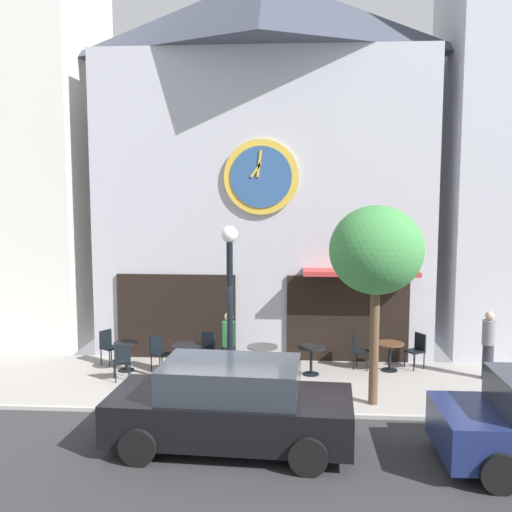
% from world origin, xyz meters
% --- Properties ---
extents(ground_plane, '(28.11, 9.67, 0.13)m').
position_xyz_m(ground_plane, '(0.00, -0.76, -0.02)').
color(ground_plane, gray).
extents(clock_building, '(9.24, 4.29, 10.50)m').
position_xyz_m(clock_building, '(0.68, 5.50, 5.44)').
color(clock_building, '#B2B2BC').
rests_on(clock_building, ground_plane).
extents(street_lamp, '(0.36, 0.36, 3.80)m').
position_xyz_m(street_lamp, '(0.17, 1.12, 1.93)').
color(street_lamp, black).
rests_on(street_lamp, ground_plane).
extents(street_tree, '(1.97, 1.78, 4.27)m').
position_xyz_m(street_tree, '(3.29, 0.85, 3.30)').
color(street_tree, brown).
rests_on(street_tree, ground_plane).
extents(cafe_table_center_left, '(0.60, 0.60, 0.74)m').
position_xyz_m(cafe_table_center_left, '(-2.68, 2.76, 0.48)').
color(cafe_table_center_left, black).
rests_on(cafe_table_center_left, ground_plane).
extents(cafe_table_center_right, '(0.75, 0.75, 0.76)m').
position_xyz_m(cafe_table_center_right, '(-1.08, 2.51, 0.56)').
color(cafe_table_center_right, black).
rests_on(cafe_table_center_right, ground_plane).
extents(cafe_table_center, '(0.75, 0.75, 0.76)m').
position_xyz_m(cafe_table_center, '(0.80, 2.52, 0.56)').
color(cafe_table_center, black).
rests_on(cafe_table_center, ground_plane).
extents(cafe_table_near_curb, '(0.70, 0.70, 0.72)m').
position_xyz_m(cafe_table_near_curb, '(2.00, 2.77, 0.50)').
color(cafe_table_near_curb, black).
rests_on(cafe_table_near_curb, ground_plane).
extents(cafe_table_leftmost, '(0.72, 0.72, 0.72)m').
position_xyz_m(cafe_table_leftmost, '(4.00, 3.22, 0.51)').
color(cafe_table_leftmost, black).
rests_on(cafe_table_leftmost, ground_plane).
extents(cafe_chair_mid_row, '(0.56, 0.56, 0.90)m').
position_xyz_m(cafe_chair_mid_row, '(-1.86, 2.86, 0.53)').
color(cafe_chair_mid_row, black).
rests_on(cafe_chair_mid_row, ground_plane).
extents(cafe_chair_outer, '(0.45, 0.45, 0.90)m').
position_xyz_m(cafe_chair_outer, '(-0.29, 2.68, 0.53)').
color(cafe_chair_outer, black).
rests_on(cafe_chair_outer, ground_plane).
extents(cafe_chair_left_end, '(0.53, 0.53, 0.90)m').
position_xyz_m(cafe_chair_left_end, '(-2.53, 1.96, 0.53)').
color(cafe_chair_left_end, black).
rests_on(cafe_chair_left_end, ground_plane).
extents(cafe_chair_near_tree, '(0.43, 0.43, 0.90)m').
position_xyz_m(cafe_chair_near_tree, '(0.69, 1.66, 0.53)').
color(cafe_chair_near_tree, black).
rests_on(cafe_chair_near_tree, ground_plane).
extents(cafe_chair_under_awning, '(0.55, 0.55, 0.90)m').
position_xyz_m(cafe_chair_under_awning, '(4.74, 3.52, 0.53)').
color(cafe_chair_under_awning, black).
rests_on(cafe_chair_under_awning, ground_plane).
extents(cafe_chair_right_end, '(0.50, 0.50, 0.90)m').
position_xyz_m(cafe_chair_right_end, '(3.24, 3.37, 0.53)').
color(cafe_chair_right_end, black).
rests_on(cafe_chair_right_end, ground_plane).
extents(cafe_chair_facing_street, '(0.52, 0.52, 0.90)m').
position_xyz_m(cafe_chair_facing_street, '(-0.69, 3.27, 0.53)').
color(cafe_chair_facing_street, black).
rests_on(cafe_chair_facing_street, ground_plane).
extents(cafe_chair_by_entrance, '(0.55, 0.55, 0.90)m').
position_xyz_m(cafe_chair_by_entrance, '(-3.31, 3.31, 0.53)').
color(cafe_chair_by_entrance, black).
rests_on(cafe_chair_by_entrance, ground_plane).
extents(pedestrian_grey, '(0.45, 0.45, 1.67)m').
position_xyz_m(pedestrian_grey, '(6.28, 2.75, 0.86)').
color(pedestrian_grey, '#2D2D38').
rests_on(pedestrian_grey, ground_plane).
extents(pedestrian_green, '(0.42, 0.42, 1.67)m').
position_xyz_m(pedestrian_green, '(0.02, 2.20, 0.86)').
color(pedestrian_green, '#2D2D38').
rests_on(pedestrian_green, ground_plane).
extents(parked_car_black, '(4.40, 2.22, 1.55)m').
position_xyz_m(parked_car_black, '(0.47, -1.47, 0.76)').
color(parked_car_black, black).
rests_on(parked_car_black, ground_plane).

